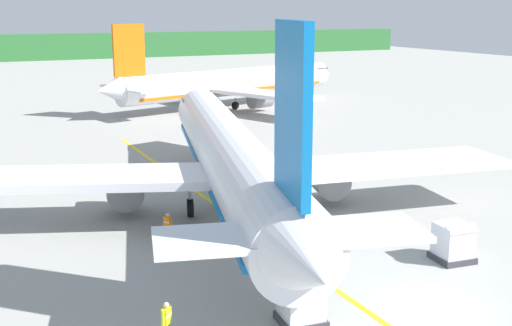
% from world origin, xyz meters
% --- Properties ---
extents(ground, '(240.00, 320.00, 0.20)m').
position_xyz_m(ground, '(0.00, 48.00, -0.10)').
color(ground, '#999993').
extents(distant_treeline, '(216.00, 6.00, 6.25)m').
position_xyz_m(distant_treeline, '(0.00, 150.15, 3.12)').
color(distant_treeline, '#28602D').
rests_on(distant_treeline, ground).
extents(airliner_foreground, '(34.27, 41.07, 11.90)m').
position_xyz_m(airliner_foreground, '(-2.28, 16.36, 3.39)').
color(airliner_foreground, silver).
rests_on(airliner_foreground, ground).
extents(airliner_mid_apron, '(36.74, 30.66, 10.66)m').
position_xyz_m(airliner_mid_apron, '(15.08, 57.10, 3.04)').
color(airliner_mid_apron, silver).
rests_on(airliner_mid_apron, ground).
extents(cargo_container_near, '(1.91, 1.91, 1.93)m').
position_xyz_m(cargo_container_near, '(-5.76, 1.19, 0.91)').
color(cargo_container_near, '#333338').
rests_on(cargo_container_near, ground).
extents(cargo_container_far, '(1.95, 1.95, 2.04)m').
position_xyz_m(cargo_container_far, '(4.36, 3.73, 0.96)').
color(cargo_container_far, '#333338').
rests_on(cargo_container_far, ground).
extents(crew_marshaller, '(0.41, 0.57, 1.64)m').
position_xyz_m(crew_marshaller, '(-7.64, 12.39, 0.97)').
color(crew_marshaller, '#191E33').
rests_on(crew_marshaller, ground).
extents(crew_loader_left, '(0.48, 0.48, 1.74)m').
position_xyz_m(crew_loader_left, '(-11.14, 1.80, 1.03)').
color(crew_loader_left, '#191E33').
rests_on(crew_loader_left, ground).
extents(apron_guide_line, '(0.30, 60.00, 0.01)m').
position_xyz_m(apron_guide_line, '(-2.76, 11.91, 0.01)').
color(apron_guide_line, yellow).
rests_on(apron_guide_line, ground).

